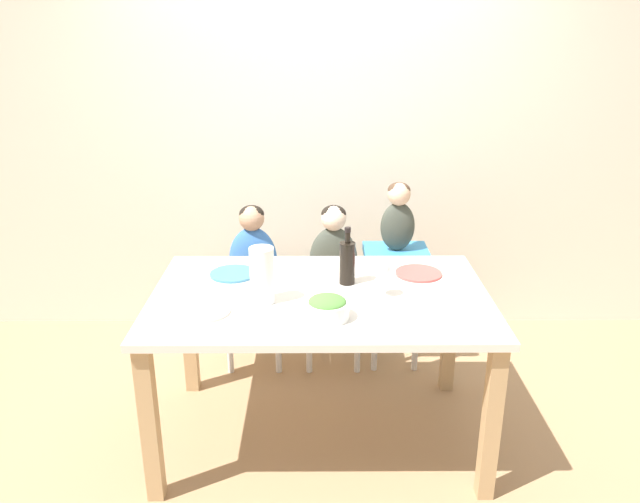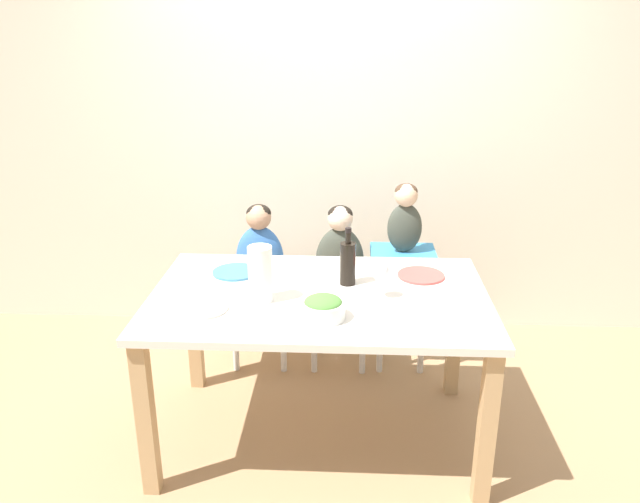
% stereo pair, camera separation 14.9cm
% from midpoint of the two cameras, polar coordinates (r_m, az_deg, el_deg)
% --- Properties ---
extents(ground_plane, '(14.00, 14.00, 0.00)m').
position_cam_midpoint_polar(ground_plane, '(3.28, -1.35, -16.40)').
color(ground_plane, '#9E7A56').
extents(wall_back, '(10.00, 0.06, 2.70)m').
position_cam_midpoint_polar(wall_back, '(3.99, -1.20, 11.47)').
color(wall_back, beige).
rests_on(wall_back, ground_plane).
extents(dining_table, '(1.56, 0.98, 0.78)m').
position_cam_midpoint_polar(dining_table, '(2.93, -1.46, -5.68)').
color(dining_table, silver).
rests_on(dining_table, ground_plane).
extents(chair_far_left, '(0.44, 0.38, 0.45)m').
position_cam_midpoint_polar(chair_far_left, '(3.76, -7.10, -4.76)').
color(chair_far_left, silver).
rests_on(chair_far_left, ground_plane).
extents(chair_far_center, '(0.44, 0.38, 0.45)m').
position_cam_midpoint_polar(chair_far_center, '(3.73, 0.05, -4.78)').
color(chair_far_center, silver).
rests_on(chair_far_center, ground_plane).
extents(chair_right_highchair, '(0.37, 0.32, 0.72)m').
position_cam_midpoint_polar(chair_right_highchair, '(3.68, 5.76, -2.17)').
color(chair_right_highchair, silver).
rests_on(chair_right_highchair, ground_plane).
extents(person_child_left, '(0.28, 0.15, 0.54)m').
position_cam_midpoint_polar(person_child_left, '(3.63, -7.33, 0.06)').
color(person_child_left, '#3366B2').
rests_on(person_child_left, chair_far_left).
extents(person_child_center, '(0.28, 0.15, 0.54)m').
position_cam_midpoint_polar(person_child_center, '(3.60, 0.05, 0.08)').
color(person_child_center, '#3D4238').
rests_on(person_child_center, chair_far_center).
extents(person_baby_right, '(0.20, 0.13, 0.40)m').
position_cam_midpoint_polar(person_baby_right, '(3.55, 5.97, 3.47)').
color(person_baby_right, '#3D4238').
rests_on(person_baby_right, chair_right_highchair).
extents(wine_bottle, '(0.07, 0.07, 0.28)m').
position_cam_midpoint_polar(wine_bottle, '(2.95, 1.06, -0.94)').
color(wine_bottle, black).
rests_on(wine_bottle, dining_table).
extents(paper_towel_roll, '(0.11, 0.11, 0.26)m').
position_cam_midpoint_polar(paper_towel_roll, '(2.77, -6.86, -2.19)').
color(paper_towel_roll, white).
rests_on(paper_towel_roll, dining_table).
extents(wine_glass_near, '(0.08, 0.08, 0.18)m').
position_cam_midpoint_polar(wine_glass_near, '(2.81, 4.14, -1.75)').
color(wine_glass_near, white).
rests_on(wine_glass_near, dining_table).
extents(salad_bowl_large, '(0.19, 0.19, 0.10)m').
position_cam_midpoint_polar(salad_bowl_large, '(2.63, -0.95, -5.14)').
color(salad_bowl_large, white).
rests_on(salad_bowl_large, dining_table).
extents(dinner_plate_front_left, '(0.23, 0.23, 0.01)m').
position_cam_midpoint_polar(dinner_plate_front_left, '(2.76, -12.10, -5.36)').
color(dinner_plate_front_left, silver).
rests_on(dinner_plate_front_left, dining_table).
extents(dinner_plate_back_left, '(0.23, 0.23, 0.01)m').
position_cam_midpoint_polar(dinner_plate_back_left, '(3.13, -9.30, -2.03)').
color(dinner_plate_back_left, teal).
rests_on(dinner_plate_back_left, dining_table).
extents(dinner_plate_back_right, '(0.23, 0.23, 0.01)m').
position_cam_midpoint_polar(dinner_plate_back_right, '(3.12, 7.65, -2.00)').
color(dinner_plate_back_right, '#D14C47').
rests_on(dinner_plate_back_right, dining_table).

